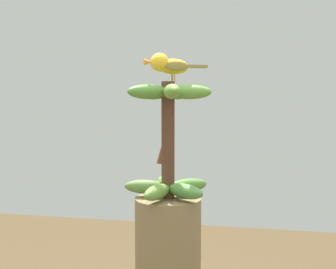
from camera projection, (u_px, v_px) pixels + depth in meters
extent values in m
cylinder|color=#4C2D1E|center=(168.00, 140.00, 1.22)|extent=(0.04, 0.04, 0.35)
ellipsoid|color=#547C39|center=(146.00, 187.00, 1.24)|extent=(0.05, 0.14, 0.04)
ellipsoid|color=olive|center=(157.00, 192.00, 1.17)|extent=(0.14, 0.08, 0.04)
ellipsoid|color=#4B7F37|center=(185.00, 191.00, 1.18)|extent=(0.11, 0.14, 0.04)
ellipsoid|color=#4C7E31|center=(188.00, 186.00, 1.26)|extent=(0.12, 0.13, 0.04)
ellipsoid|color=#51892D|center=(165.00, 183.00, 1.30)|extent=(0.14, 0.09, 0.04)
ellipsoid|color=#5A8C37|center=(189.00, 92.00, 1.20)|extent=(0.05, 0.14, 0.04)
ellipsoid|color=#568C37|center=(177.00, 93.00, 1.26)|extent=(0.14, 0.08, 0.04)
ellipsoid|color=#4A7D37|center=(153.00, 93.00, 1.25)|extent=(0.11, 0.14, 0.04)
ellipsoid|color=#4D7F30|center=(149.00, 92.00, 1.18)|extent=(0.12, 0.13, 0.04)
ellipsoid|color=#5B8833|center=(172.00, 92.00, 1.14)|extent=(0.14, 0.09, 0.04)
cone|color=brown|center=(162.00, 154.00, 1.25)|extent=(0.04, 0.04, 0.06)
cylinder|color=#C68933|center=(172.00, 78.00, 1.24)|extent=(0.01, 0.00, 0.02)
cylinder|color=#C68933|center=(174.00, 78.00, 1.21)|extent=(0.01, 0.00, 0.02)
ellipsoid|color=gold|center=(173.00, 67.00, 1.22)|extent=(0.08, 0.10, 0.05)
ellipsoid|color=olive|center=(173.00, 67.00, 1.24)|extent=(0.04, 0.07, 0.03)
ellipsoid|color=olive|center=(177.00, 66.00, 1.20)|extent=(0.04, 0.07, 0.03)
cube|color=olive|center=(197.00, 66.00, 1.24)|extent=(0.05, 0.07, 0.01)
sphere|color=gold|center=(160.00, 62.00, 1.21)|extent=(0.06, 0.06, 0.06)
sphere|color=black|center=(159.00, 60.00, 1.19)|extent=(0.01, 0.01, 0.01)
cone|color=orange|center=(148.00, 62.00, 1.20)|extent=(0.03, 0.03, 0.02)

